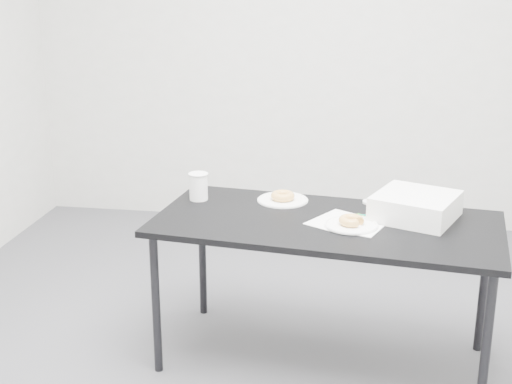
# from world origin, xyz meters

# --- Properties ---
(floor) EXTENTS (4.00, 4.00, 0.00)m
(floor) POSITION_xyz_m (0.00, 0.00, 0.00)
(floor) COLOR #46464B
(floor) RESTS_ON ground
(wall_back) EXTENTS (4.00, 0.02, 2.70)m
(wall_back) POSITION_xyz_m (0.00, 2.00, 1.35)
(wall_back) COLOR silver
(wall_back) RESTS_ON floor
(table) EXTENTS (1.59, 0.89, 0.69)m
(table) POSITION_xyz_m (0.19, 0.07, 0.64)
(table) COLOR black
(table) RESTS_ON floor
(scorecard) EXTENTS (0.30, 0.32, 0.00)m
(scorecard) POSITION_xyz_m (0.24, 0.08, 0.69)
(scorecard) COLOR white
(scorecard) RESTS_ON table
(logo_patch) EXTENTS (0.06, 0.06, 0.00)m
(logo_patch) POSITION_xyz_m (0.33, 0.16, 0.69)
(logo_patch) COLOR green
(logo_patch) RESTS_ON scorecard
(pen) EXTENTS (0.12, 0.03, 0.01)m
(pen) POSITION_xyz_m (0.31, 0.15, 0.70)
(pen) COLOR #0C846F
(pen) RESTS_ON scorecard
(napkin) EXTENTS (0.21, 0.21, 0.00)m
(napkin) POSITION_xyz_m (0.34, -0.01, 0.69)
(napkin) COLOR white
(napkin) RESTS_ON table
(plate_near) EXTENTS (0.23, 0.23, 0.01)m
(plate_near) POSITION_xyz_m (0.30, 0.02, 0.70)
(plate_near) COLOR white
(plate_near) RESTS_ON napkin
(donut_near) EXTENTS (0.15, 0.15, 0.04)m
(donut_near) POSITION_xyz_m (0.30, 0.02, 0.72)
(donut_near) COLOR gold
(donut_near) RESTS_ON plate_near
(plate_far) EXTENTS (0.24, 0.24, 0.01)m
(plate_far) POSITION_xyz_m (-0.04, 0.32, 0.69)
(plate_far) COLOR white
(plate_far) RESTS_ON table
(donut_far) EXTENTS (0.16, 0.16, 0.04)m
(donut_far) POSITION_xyz_m (-0.04, 0.32, 0.72)
(donut_far) COLOR gold
(donut_far) RESTS_ON plate_far
(coffee_cup) EXTENTS (0.09, 0.09, 0.13)m
(coffee_cup) POSITION_xyz_m (-0.44, 0.28, 0.76)
(coffee_cup) COLOR white
(coffee_cup) RESTS_ON table
(cup_lid) EXTENTS (0.08, 0.08, 0.01)m
(cup_lid) POSITION_xyz_m (0.38, 0.36, 0.70)
(cup_lid) COLOR white
(cup_lid) RESTS_ON table
(bakery_box) EXTENTS (0.43, 0.43, 0.11)m
(bakery_box) POSITION_xyz_m (0.58, 0.17, 0.75)
(bakery_box) COLOR white
(bakery_box) RESTS_ON table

